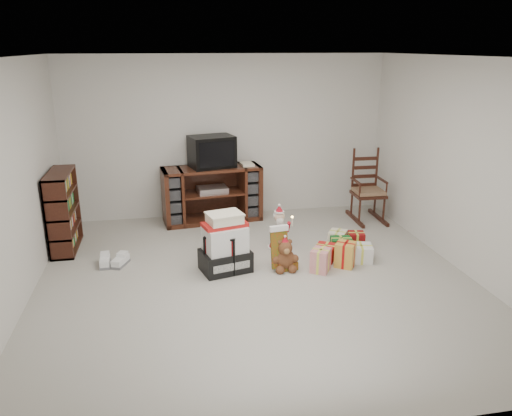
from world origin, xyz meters
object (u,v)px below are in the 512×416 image
(bookshelf, at_px, (63,212))
(sneaker_pair, at_px, (113,261))
(rocking_chair, at_px, (367,195))
(teddy_bear, at_px, (284,257))
(mrs_claus_figurine, at_px, (225,239))
(red_suitcase, at_px, (222,253))
(gift_pile, at_px, (225,246))
(crt_television, at_px, (212,152))
(gift_cluster, at_px, (340,248))
(santa_figurine, at_px, (279,232))
(tv_stand, at_px, (212,194))

(bookshelf, xyz_separation_m, sneaker_pair, (0.65, -0.69, -0.46))
(rocking_chair, height_order, teddy_bear, rocking_chair)
(sneaker_pair, bearing_deg, mrs_claus_figurine, 10.17)
(rocking_chair, distance_m, red_suitcase, 2.90)
(gift_pile, distance_m, red_suitcase, 0.10)
(rocking_chair, relative_size, teddy_bear, 2.97)
(crt_television, bearing_deg, red_suitcase, -107.14)
(gift_cluster, bearing_deg, sneaker_pair, 174.18)
(bookshelf, relative_size, red_suitcase, 1.93)
(rocking_chair, xyz_separation_m, teddy_bear, (-1.71, -1.60, -0.22))
(bookshelf, xyz_separation_m, santa_figurine, (2.80, -0.56, -0.27))
(bookshelf, bearing_deg, tv_stand, 20.77)
(santa_figurine, bearing_deg, teddy_bear, -97.06)
(red_suitcase, distance_m, santa_figurine, 1.01)
(tv_stand, relative_size, santa_figurine, 2.49)
(tv_stand, xyz_separation_m, red_suitcase, (-0.08, -1.89, -0.19))
(tv_stand, relative_size, red_suitcase, 2.81)
(tv_stand, xyz_separation_m, crt_television, (0.02, 0.01, 0.66))
(gift_cluster, bearing_deg, red_suitcase, -174.84)
(red_suitcase, bearing_deg, bookshelf, 173.15)
(tv_stand, height_order, gift_cluster, tv_stand)
(rocking_chair, bearing_deg, sneaker_pair, -162.75)
(gift_pile, relative_size, teddy_bear, 1.86)
(red_suitcase, relative_size, santa_figurine, 0.89)
(gift_pile, height_order, santa_figurine, gift_pile)
(teddy_bear, bearing_deg, rocking_chair, 43.08)
(rocking_chair, height_order, crt_television, crt_television)
(gift_pile, distance_m, teddy_bear, 0.73)
(rocking_chair, distance_m, crt_television, 2.50)
(santa_figurine, xyz_separation_m, crt_television, (-0.74, 1.34, 0.85))
(red_suitcase, xyz_separation_m, mrs_claus_figurine, (0.10, 0.49, -0.01))
(gift_cluster, bearing_deg, mrs_claus_figurine, 166.39)
(rocking_chair, xyz_separation_m, mrs_claus_figurine, (-2.37, -1.03, -0.16))
(rocking_chair, bearing_deg, gift_cluster, -122.63)
(tv_stand, distance_m, gift_pile, 1.86)
(bookshelf, height_order, teddy_bear, bookshelf)
(gift_pile, height_order, red_suitcase, gift_pile)
(teddy_bear, height_order, crt_television, crt_television)
(teddy_bear, height_order, sneaker_pair, teddy_bear)
(red_suitcase, relative_size, mrs_claus_figurine, 0.91)
(red_suitcase, xyz_separation_m, crt_television, (0.10, 1.90, 0.85))
(gift_pile, xyz_separation_m, mrs_claus_figurine, (0.05, 0.46, -0.08))
(red_suitcase, relative_size, crt_television, 0.75)
(teddy_bear, bearing_deg, gift_cluster, 15.70)
(tv_stand, relative_size, gift_pile, 2.15)
(tv_stand, height_order, red_suitcase, tv_stand)
(gift_pile, xyz_separation_m, crt_television, (0.05, 1.87, 0.77))
(rocking_chair, relative_size, mrs_claus_figurine, 1.90)
(tv_stand, height_order, gift_pile, tv_stand)
(rocking_chair, distance_m, gift_pile, 2.84)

